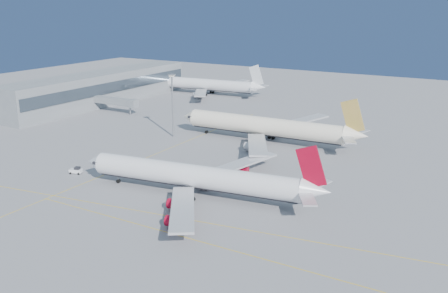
# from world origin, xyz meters

# --- Properties ---
(ground) EXTENTS (500.00, 500.00, 0.00)m
(ground) POSITION_xyz_m (0.00, 0.00, 0.00)
(ground) COLOR slate
(ground) RESTS_ON ground
(terminal) EXTENTS (18.40, 110.00, 15.00)m
(terminal) POSITION_xyz_m (-114.93, 85.00, 7.51)
(terminal) COLOR gray
(terminal) RESTS_ON ground
(jet_bridge) EXTENTS (23.60, 3.60, 6.90)m
(jet_bridge) POSITION_xyz_m (-93.11, 72.00, 5.17)
(jet_bridge) COLOR gray
(jet_bridge) RESTS_ON ground
(taxiway_lines) EXTENTS (118.86, 140.00, 0.02)m
(taxiway_lines) POSITION_xyz_m (-14.71, 6.34, 0.01)
(taxiway_lines) COLOR #E6B90C
(taxiway_lines) RESTS_ON ground
(airliner_virgin) EXTENTS (67.24, 59.92, 16.60)m
(airliner_virgin) POSITION_xyz_m (-7.89, 7.17, 5.01)
(airliner_virgin) COLOR white
(airliner_virgin) RESTS_ON ground
(airliner_etihad) EXTENTS (69.86, 64.58, 18.25)m
(airliner_etihad) POSITION_xyz_m (-14.76, 62.11, 5.55)
(airliner_etihad) COLOR white
(airliner_etihad) RESTS_ON ground
(airliner_third) EXTENTS (64.67, 59.40, 17.34)m
(airliner_third) POSITION_xyz_m (-82.54, 131.73, 5.25)
(airliner_third) COLOR white
(airliner_third) RESTS_ON ground
(pushback_tug) EXTENTS (3.91, 3.09, 1.98)m
(pushback_tug) POSITION_xyz_m (-47.85, 3.70, 0.92)
(pushback_tug) COLOR white
(pushback_tug) RESTS_ON ground
(light_mast) EXTENTS (1.98, 1.98, 22.92)m
(light_mast) POSITION_xyz_m (-47.86, 51.37, 13.53)
(light_mast) COLOR gray
(light_mast) RESTS_ON ground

